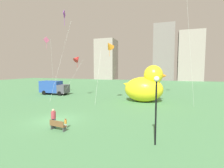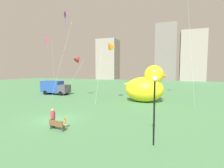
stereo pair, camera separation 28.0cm
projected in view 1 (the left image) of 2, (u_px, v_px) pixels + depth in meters
The scene contains 12 objects.
ground_plane at pixel (56, 120), 17.69m from camera, with size 140.00×140.00×0.00m, color #4D8855.
park_bench at pixel (58, 125), 14.60m from camera, with size 1.59×0.64×0.90m.
person_adult at pixel (53, 117), 15.28m from camera, with size 0.43×0.43×1.74m.
person_child at pixel (66, 123), 15.14m from camera, with size 0.22×0.22×0.91m.
giant_inflatable_duck at pixel (145, 86), 27.53m from camera, with size 7.19×4.61×5.96m.
lamppost at pixel (156, 98), 11.57m from camera, with size 0.38×0.38×4.82m.
box_truck at pixel (54, 88), 35.60m from camera, with size 6.09×2.49×2.85m.
city_skyline at pixel (152, 56), 85.41m from camera, with size 52.69×12.03×27.34m.
kite_pink at pixel (47, 42), 33.03m from camera, with size 1.56×1.92×11.65m.
kite_orange at pixel (109, 45), 26.12m from camera, with size 2.75×3.65×9.78m.
kite_purple at pixel (64, 19), 26.39m from camera, with size 3.11×3.45×14.45m.
kite_red at pixel (77, 59), 31.28m from camera, with size 4.08×4.20×8.08m.
Camera 1 is at (11.15, -14.47, 5.27)m, focal length 27.14 mm.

